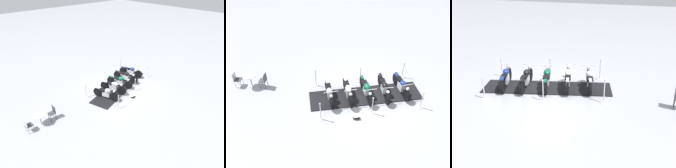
# 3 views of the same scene
# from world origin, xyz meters

# --- Properties ---
(ground_plane) EXTENTS (80.00, 80.00, 0.00)m
(ground_plane) POSITION_xyz_m (0.00, 0.00, 0.00)
(ground_plane) COLOR #A8AAB2
(display_platform) EXTENTS (3.32, 6.54, 0.05)m
(display_platform) POSITION_xyz_m (0.00, 0.00, 0.03)
(display_platform) COLOR black
(display_platform) RESTS_ON ground_plane
(motorcycle_chrome) EXTENTS (2.05, 0.96, 1.03)m
(motorcycle_chrome) POSITION_xyz_m (-0.63, 1.98, 0.53)
(motorcycle_chrome) COLOR black
(motorcycle_chrome) RESTS_ON display_platform
(motorcycle_cream) EXTENTS (2.15, 0.91, 1.04)m
(motorcycle_cream) POSITION_xyz_m (-0.33, 0.99, 0.55)
(motorcycle_cream) COLOR black
(motorcycle_cream) RESTS_ON display_platform
(motorcycle_forest) EXTENTS (2.18, 1.00, 0.97)m
(motorcycle_forest) POSITION_xyz_m (-0.04, -0.01, 0.54)
(motorcycle_forest) COLOR black
(motorcycle_forest) RESTS_ON display_platform
(motorcycle_black) EXTENTS (2.27, 0.80, 0.98)m
(motorcycle_black) POSITION_xyz_m (0.26, -1.00, 0.52)
(motorcycle_black) COLOR black
(motorcycle_black) RESTS_ON display_platform
(motorcycle_navy) EXTENTS (2.07, 0.97, 1.00)m
(motorcycle_navy) POSITION_xyz_m (0.58, -2.00, 0.50)
(motorcycle_navy) COLOR black
(motorcycle_navy) RESTS_ON display_platform
(stanchion_right_rear) EXTENTS (0.32, 0.32, 1.08)m
(stanchion_right_rear) POSITION_xyz_m (-0.55, -2.99, 0.36)
(stanchion_right_rear) COLOR silver
(stanchion_right_rear) RESTS_ON ground_plane
(stanchion_left_mid) EXTENTS (0.36, 0.36, 1.04)m
(stanchion_left_mid) POSITION_xyz_m (1.32, 0.40, 0.31)
(stanchion_left_mid) COLOR silver
(stanchion_left_mid) RESTS_ON ground_plane
(stanchion_right_mid) EXTENTS (0.29, 0.29, 1.13)m
(stanchion_right_mid) POSITION_xyz_m (-1.32, -0.40, 0.40)
(stanchion_right_mid) COLOR silver
(stanchion_right_mid) RESTS_ON ground_plane
(stanchion_right_front) EXTENTS (0.33, 0.33, 1.14)m
(stanchion_right_front) POSITION_xyz_m (-2.10, 2.19, 0.37)
(stanchion_right_front) COLOR silver
(stanchion_right_front) RESTS_ON ground_plane
(stanchion_left_rear) EXTENTS (0.33, 0.33, 1.10)m
(stanchion_left_rear) POSITION_xyz_m (2.10, -2.19, 0.35)
(stanchion_left_rear) COLOR silver
(stanchion_left_rear) RESTS_ON ground_plane
(stanchion_left_front) EXTENTS (0.32, 0.32, 1.15)m
(stanchion_left_front) POSITION_xyz_m (0.55, 2.99, 0.39)
(stanchion_left_front) COLOR silver
(stanchion_left_front) RESTS_ON ground_plane
(info_placard) EXTENTS (0.32, 0.40, 0.21)m
(info_placard) POSITION_xyz_m (-1.82, 0.37, 0.07)
(info_placard) COLOR #333338
(info_placard) RESTS_ON ground_plane
(cafe_table) EXTENTS (0.80, 0.80, 0.79)m
(cafe_table) POSITION_xyz_m (0.00, 6.81, 0.59)
(cafe_table) COLOR #B7B7BC
(cafe_table) RESTS_ON ground_plane
(cafe_chair_near_table) EXTENTS (0.44, 0.44, 0.93)m
(cafe_chair_near_table) POSITION_xyz_m (-0.09, 7.62, 0.53)
(cafe_chair_near_table) COLOR #B7B7BC
(cafe_chair_near_table) RESTS_ON ground_plane
(cafe_chair_across_table) EXTENTS (0.40, 0.40, 0.95)m
(cafe_chair_across_table) POSITION_xyz_m (0.01, 5.98, 0.55)
(cafe_chair_across_table) COLOR #2D2D33
(cafe_chair_across_table) RESTS_ON ground_plane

